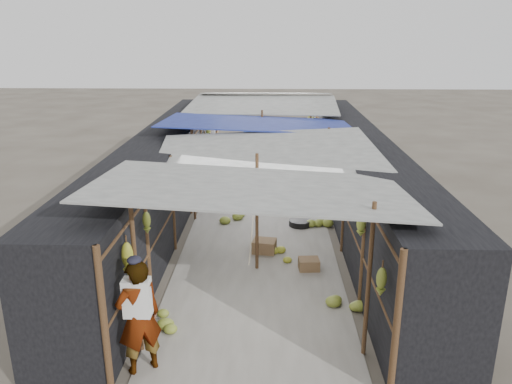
# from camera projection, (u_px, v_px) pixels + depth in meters

# --- Properties ---
(ground) EXTENTS (80.00, 80.00, 0.00)m
(ground) POSITION_uv_depth(u_px,v_px,m) (252.00, 352.00, 8.11)
(ground) COLOR #6B6356
(ground) RESTS_ON ground
(aisle_slab) EXTENTS (3.60, 16.00, 0.02)m
(aisle_slab) POSITION_uv_depth(u_px,v_px,m) (260.00, 213.00, 14.29)
(aisle_slab) COLOR #9E998E
(aisle_slab) RESTS_ON ground
(stall_left) EXTENTS (1.40, 15.00, 2.30)m
(stall_left) POSITION_uv_depth(u_px,v_px,m) (164.00, 174.00, 14.02)
(stall_left) COLOR black
(stall_left) RESTS_ON ground
(stall_right) EXTENTS (1.40, 15.00, 2.30)m
(stall_right) POSITION_uv_depth(u_px,v_px,m) (357.00, 176.00, 13.87)
(stall_right) COLOR black
(stall_right) RESTS_ON ground
(crate_near) EXTENTS (0.59, 0.51, 0.32)m
(crate_near) POSITION_uv_depth(u_px,v_px,m) (264.00, 246.00, 11.72)
(crate_near) COLOR #856143
(crate_near) RESTS_ON ground
(crate_mid) EXTENTS (0.47, 0.38, 0.26)m
(crate_mid) POSITION_uv_depth(u_px,v_px,m) (309.00, 264.00, 10.87)
(crate_mid) COLOR #856143
(crate_mid) RESTS_ON ground
(crate_back) EXTENTS (0.55, 0.49, 0.30)m
(crate_back) POSITION_uv_depth(u_px,v_px,m) (228.00, 172.00, 18.09)
(crate_back) COLOR #856143
(crate_back) RESTS_ON ground
(black_basin) EXTENTS (0.60, 0.60, 0.18)m
(black_basin) POSITION_uv_depth(u_px,v_px,m) (300.00, 223.00, 13.36)
(black_basin) COLOR black
(black_basin) RESTS_ON ground
(vendor_elderly) EXTENTS (0.81, 0.74, 1.85)m
(vendor_elderly) POSITION_uv_depth(u_px,v_px,m) (139.00, 317.00, 7.40)
(vendor_elderly) COLOR silver
(vendor_elderly) RESTS_ON ground
(shopper_blue) EXTENTS (1.00, 0.86, 1.78)m
(shopper_blue) POSITION_uv_depth(u_px,v_px,m) (227.00, 173.00, 15.14)
(shopper_blue) COLOR #1D4395
(shopper_blue) RESTS_ON ground
(vendor_seated) EXTENTS (0.48, 0.67, 0.94)m
(vendor_seated) POSITION_uv_depth(u_px,v_px,m) (281.00, 159.00, 18.57)
(vendor_seated) COLOR #514B46
(vendor_seated) RESTS_ON ground
(market_canopy) EXTENTS (5.62, 15.20, 2.77)m
(market_canopy) POSITION_uv_depth(u_px,v_px,m) (261.00, 128.00, 13.88)
(market_canopy) COLOR brown
(market_canopy) RESTS_ON ground
(hanging_bananas) EXTENTS (3.96, 13.98, 0.78)m
(hanging_bananas) POSITION_uv_depth(u_px,v_px,m) (264.00, 156.00, 13.91)
(hanging_bananas) COLOR #9DA029
(hanging_bananas) RESTS_ON ground
(floor_bananas) EXTENTS (3.95, 11.10, 0.36)m
(floor_bananas) POSITION_uv_depth(u_px,v_px,m) (258.00, 226.00, 12.94)
(floor_bananas) COLOR olive
(floor_bananas) RESTS_ON ground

